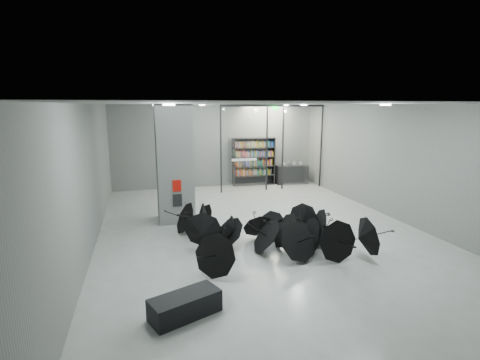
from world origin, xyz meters
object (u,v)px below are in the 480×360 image
object	(u,v)px
bench	(185,305)
shop_counter	(292,174)
bookshelf	(254,162)
umbrella_cluster	(274,236)
column	(174,163)

from	to	relation	value
bench	shop_counter	world-z (taller)	shop_counter
bookshelf	umbrella_cluster	distance (m)	8.33
shop_counter	umbrella_cluster	bearing A→B (deg)	-111.99
column	bookshelf	size ratio (longest dim) A/B	1.68
shop_counter	bookshelf	bearing A→B (deg)	176.86
column	bookshelf	distance (m)	6.50
bench	bookshelf	bearing A→B (deg)	44.24
bench	shop_counter	distance (m)	12.57
column	bench	distance (m)	6.38
shop_counter	umbrella_cluster	xyz separation A→B (m)	(-3.89, -7.79, -0.17)
bookshelf	umbrella_cluster	world-z (taller)	bookshelf
shop_counter	umbrella_cluster	distance (m)	8.71
bookshelf	shop_counter	distance (m)	2.10
column	bookshelf	world-z (taller)	column
bench	umbrella_cluster	distance (m)	4.01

